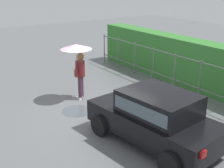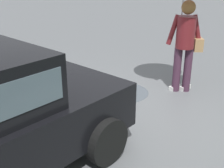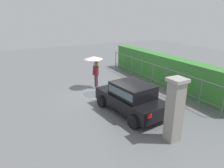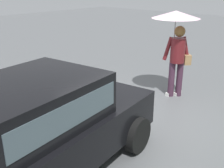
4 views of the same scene
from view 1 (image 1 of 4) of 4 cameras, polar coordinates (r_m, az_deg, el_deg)
ground_plane at (r=10.15m, az=-0.79°, el=-5.31°), size 40.00×40.00×0.00m
car at (r=8.09m, az=8.17°, el=-5.96°), size 3.88×2.20×1.48m
pedestrian at (r=10.83m, az=-6.45°, el=4.90°), size 1.11×1.11×2.05m
fence_section at (r=12.07m, az=11.65°, el=2.56°), size 10.05×0.05×1.50m
hedge_row at (r=12.75m, az=14.78°, el=3.79°), size 11.00×0.90×1.90m
puddle_near at (r=10.29m, az=-6.69°, el=-5.07°), size 1.02×1.02×0.00m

